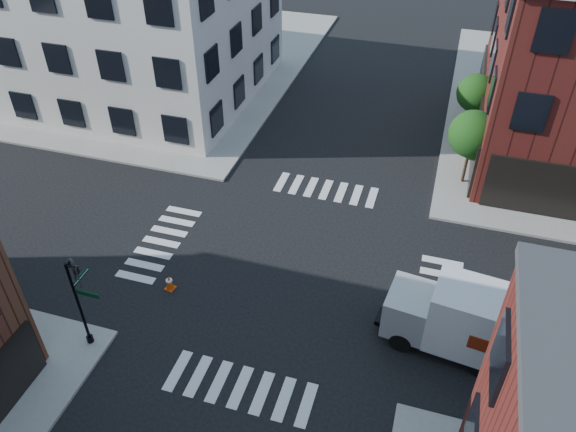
{
  "coord_description": "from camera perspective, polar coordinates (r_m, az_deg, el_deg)",
  "views": [
    {
      "loc": [
        5.64,
        -19.05,
        18.9
      ],
      "look_at": [
        -0.46,
        0.94,
        2.5
      ],
      "focal_mm": 35.0,
      "sensor_mm": 36.0,
      "label": 1
    }
  ],
  "objects": [
    {
      "name": "ground",
      "position": [
        27.42,
        0.34,
        -5.45
      ],
      "size": [
        120.0,
        120.0,
        0.0
      ],
      "primitive_type": "plane",
      "color": "black",
      "rests_on": "ground"
    },
    {
      "name": "sidewalk_nw",
      "position": [
        51.65,
        -16.08,
        15.31
      ],
      "size": [
        30.0,
        30.0,
        0.15
      ],
      "primitive_type": "cube",
      "color": "gray",
      "rests_on": "ground"
    },
    {
      "name": "traffic_cone",
      "position": [
        26.82,
        -11.96,
        -6.63
      ],
      "size": [
        0.5,
        0.5,
        0.79
      ],
      "rotation": [
        0.0,
        0.0,
        -0.18
      ],
      "color": "#DD4509",
      "rests_on": "ground"
    },
    {
      "name": "box_truck",
      "position": [
        23.93,
        19.07,
        -10.47
      ],
      "size": [
        7.62,
        3.09,
        3.37
      ],
      "rotation": [
        0.0,
        0.0,
        -0.12
      ],
      "color": "silver",
      "rests_on": "ground"
    },
    {
      "name": "signal_pole",
      "position": [
        23.73,
        -20.43,
        -7.48
      ],
      "size": [
        1.29,
        1.24,
        4.6
      ],
      "color": "black",
      "rests_on": "ground"
    },
    {
      "name": "tree_near",
      "position": [
        33.07,
        18.33,
        7.66
      ],
      "size": [
        2.69,
        2.69,
        4.49
      ],
      "color": "black",
      "rests_on": "ground"
    },
    {
      "name": "tree_far",
      "position": [
        38.57,
        18.61,
        11.56
      ],
      "size": [
        2.43,
        2.43,
        4.07
      ],
      "color": "black",
      "rests_on": "ground"
    },
    {
      "name": "building_nw",
      "position": [
        44.89,
        -18.32,
        18.97
      ],
      "size": [
        22.0,
        16.0,
        11.0
      ],
      "primitive_type": "cube",
      "color": "beige",
      "rests_on": "ground"
    }
  ]
}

